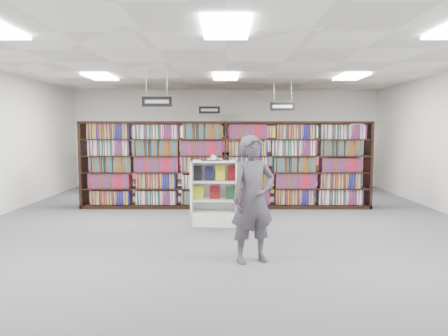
{
  "coord_description": "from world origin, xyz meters",
  "views": [
    {
      "loc": [
        -0.01,
        -8.59,
        1.9
      ],
      "look_at": [
        -0.03,
        0.5,
        1.1
      ],
      "focal_mm": 35.0,
      "sensor_mm": 36.0,
      "label": 1
    }
  ],
  "objects_px": {
    "bookshelf_row_near": "(226,165)",
    "endcap_display": "(215,203)",
    "open_book": "(214,159)",
    "shopper": "(253,199)"
  },
  "relations": [
    {
      "from": "endcap_display",
      "to": "shopper",
      "type": "relative_size",
      "value": 0.71
    },
    {
      "from": "bookshelf_row_near",
      "to": "endcap_display",
      "type": "bearing_deg",
      "value": -96.35
    },
    {
      "from": "endcap_display",
      "to": "open_book",
      "type": "relative_size",
      "value": 2.25
    },
    {
      "from": "bookshelf_row_near",
      "to": "open_book",
      "type": "relative_size",
      "value": 12.17
    },
    {
      "from": "open_book",
      "to": "shopper",
      "type": "bearing_deg",
      "value": -83.03
    },
    {
      "from": "open_book",
      "to": "shopper",
      "type": "height_order",
      "value": "shopper"
    },
    {
      "from": "shopper",
      "to": "open_book",
      "type": "bearing_deg",
      "value": 82.38
    },
    {
      "from": "bookshelf_row_near",
      "to": "shopper",
      "type": "xyz_separation_m",
      "value": [
        0.39,
        -4.43,
        -0.14
      ]
    },
    {
      "from": "bookshelf_row_near",
      "to": "shopper",
      "type": "height_order",
      "value": "bookshelf_row_near"
    },
    {
      "from": "endcap_display",
      "to": "shopper",
      "type": "bearing_deg",
      "value": -73.36
    }
  ]
}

